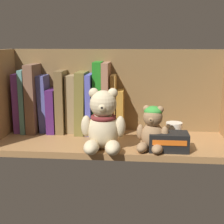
{
  "coord_description": "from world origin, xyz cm",
  "views": [
    {
      "loc": [
        9.2,
        -101.24,
        33.54
      ],
      "look_at": [
        -0.32,
        0.0,
        11.43
      ],
      "focal_mm": 52.4,
      "sensor_mm": 36.0,
      "label": 1
    }
  ],
  "objects_px": {
    "book_7": "(83,102)",
    "book_9": "(98,97)",
    "book_2": "(36,98)",
    "pillar_candle": "(174,132)",
    "book_6": "(72,103)",
    "book_12": "(120,111)",
    "book_10": "(107,98)",
    "book_4": "(54,110)",
    "book_5": "(63,101)",
    "teddy_bear_larger": "(103,124)",
    "small_product_box": "(169,141)",
    "teddy_bear_smaller": "(152,129)",
    "book_3": "(45,103)",
    "book_0": "(22,102)",
    "book_11": "(114,104)",
    "book_8": "(91,103)",
    "book_1": "(28,100)"
  },
  "relations": [
    {
      "from": "book_8",
      "to": "pillar_candle",
      "type": "bearing_deg",
      "value": -18.46
    },
    {
      "from": "book_10",
      "to": "small_product_box",
      "type": "relative_size",
      "value": 2.15
    },
    {
      "from": "book_9",
      "to": "teddy_bear_larger",
      "type": "xyz_separation_m",
      "value": [
        0.04,
        -0.19,
        -0.05
      ]
    },
    {
      "from": "book_1",
      "to": "book_7",
      "type": "xyz_separation_m",
      "value": [
        0.2,
        0.0,
        -0.0
      ]
    },
    {
      "from": "book_4",
      "to": "pillar_candle",
      "type": "bearing_deg",
      "value": -12.81
    },
    {
      "from": "book_1",
      "to": "book_11",
      "type": "xyz_separation_m",
      "value": [
        0.31,
        0.0,
        -0.01
      ]
    },
    {
      "from": "book_7",
      "to": "pillar_candle",
      "type": "xyz_separation_m",
      "value": [
        0.31,
        -0.09,
        -0.08
      ]
    },
    {
      "from": "book_8",
      "to": "book_10",
      "type": "bearing_deg",
      "value": 0.0
    },
    {
      "from": "book_7",
      "to": "book_11",
      "type": "xyz_separation_m",
      "value": [
        0.11,
        0.0,
        -0.01
      ]
    },
    {
      "from": "book_0",
      "to": "book_5",
      "type": "height_order",
      "value": "book_5"
    },
    {
      "from": "book_3",
      "to": "small_product_box",
      "type": "relative_size",
      "value": 1.74
    },
    {
      "from": "book_1",
      "to": "small_product_box",
      "type": "bearing_deg",
      "value": -20.87
    },
    {
      "from": "pillar_candle",
      "to": "book_12",
      "type": "bearing_deg",
      "value": 152.06
    },
    {
      "from": "book_12",
      "to": "book_6",
      "type": "bearing_deg",
      "value": 180.0
    },
    {
      "from": "book_10",
      "to": "book_1",
      "type": "bearing_deg",
      "value": 180.0
    },
    {
      "from": "book_7",
      "to": "book_10",
      "type": "bearing_deg",
      "value": 0.0
    },
    {
      "from": "book_12",
      "to": "small_product_box",
      "type": "xyz_separation_m",
      "value": [
        0.15,
        -0.19,
        -0.05
      ]
    },
    {
      "from": "book_6",
      "to": "book_9",
      "type": "relative_size",
      "value": 0.81
    },
    {
      "from": "book_3",
      "to": "book_9",
      "type": "distance_m",
      "value": 0.19
    },
    {
      "from": "book_0",
      "to": "book_6",
      "type": "distance_m",
      "value": 0.19
    },
    {
      "from": "book_3",
      "to": "teddy_bear_larger",
      "type": "distance_m",
      "value": 0.3
    },
    {
      "from": "book_5",
      "to": "teddy_bear_larger",
      "type": "bearing_deg",
      "value": -49.21
    },
    {
      "from": "book_8",
      "to": "small_product_box",
      "type": "distance_m",
      "value": 0.33
    },
    {
      "from": "book_6",
      "to": "book_7",
      "type": "bearing_deg",
      "value": 0.0
    },
    {
      "from": "book_0",
      "to": "book_2",
      "type": "xyz_separation_m",
      "value": [
        0.05,
        0.0,
        0.02
      ]
    },
    {
      "from": "book_6",
      "to": "book_1",
      "type": "bearing_deg",
      "value": 180.0
    },
    {
      "from": "book_4",
      "to": "book_5",
      "type": "xyz_separation_m",
      "value": [
        0.03,
        0.0,
        0.03
      ]
    },
    {
      "from": "book_12",
      "to": "teddy_bear_larger",
      "type": "bearing_deg",
      "value": -101.03
    },
    {
      "from": "book_2",
      "to": "book_3",
      "type": "distance_m",
      "value": 0.04
    },
    {
      "from": "teddy_bear_larger",
      "to": "teddy_bear_smaller",
      "type": "height_order",
      "value": "teddy_bear_larger"
    },
    {
      "from": "book_1",
      "to": "book_3",
      "type": "height_order",
      "value": "book_1"
    },
    {
      "from": "book_9",
      "to": "book_12",
      "type": "distance_m",
      "value": 0.09
    },
    {
      "from": "book_5",
      "to": "book_11",
      "type": "bearing_deg",
      "value": 0.0
    },
    {
      "from": "teddy_bear_smaller",
      "to": "small_product_box",
      "type": "distance_m",
      "value": 0.06
    },
    {
      "from": "book_9",
      "to": "book_10",
      "type": "distance_m",
      "value": 0.03
    },
    {
      "from": "book_2",
      "to": "pillar_candle",
      "type": "xyz_separation_m",
      "value": [
        0.48,
        -0.09,
        -0.09
      ]
    },
    {
      "from": "book_4",
      "to": "book_5",
      "type": "bearing_deg",
      "value": 0.0
    },
    {
      "from": "book_0",
      "to": "pillar_candle",
      "type": "distance_m",
      "value": 0.55
    },
    {
      "from": "book_6",
      "to": "book_2",
      "type": "bearing_deg",
      "value": 180.0
    },
    {
      "from": "book_4",
      "to": "teddy_bear_smaller",
      "type": "xyz_separation_m",
      "value": [
        0.34,
        -0.18,
        -0.01
      ]
    },
    {
      "from": "book_5",
      "to": "small_product_box",
      "type": "xyz_separation_m",
      "value": [
        0.36,
        -0.19,
        -0.08
      ]
    },
    {
      "from": "book_0",
      "to": "book_2",
      "type": "bearing_deg",
      "value": 0.0
    },
    {
      "from": "book_0",
      "to": "book_7",
      "type": "xyz_separation_m",
      "value": [
        0.22,
        0.0,
        0.0
      ]
    },
    {
      "from": "book_2",
      "to": "book_8",
      "type": "relative_size",
      "value": 1.15
    },
    {
      "from": "book_4",
      "to": "book_10",
      "type": "bearing_deg",
      "value": 0.0
    },
    {
      "from": "book_10",
      "to": "book_11",
      "type": "distance_m",
      "value": 0.03
    },
    {
      "from": "book_5",
      "to": "small_product_box",
      "type": "relative_size",
      "value": 1.89
    },
    {
      "from": "book_1",
      "to": "book_12",
      "type": "distance_m",
      "value": 0.33
    },
    {
      "from": "book_9",
      "to": "book_5",
      "type": "bearing_deg",
      "value": 180.0
    },
    {
      "from": "book_7",
      "to": "book_9",
      "type": "bearing_deg",
      "value": 0.0
    }
  ]
}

